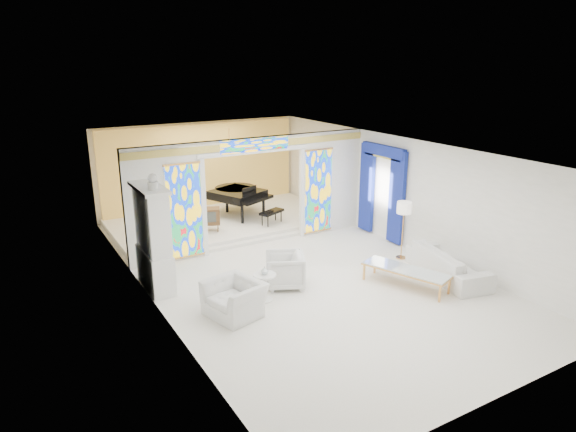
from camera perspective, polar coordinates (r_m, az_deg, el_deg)
floor at (r=12.85m, az=0.37°, el=-5.81°), size 12.00×12.00×0.00m
ceiling at (r=12.00m, az=0.40°, el=7.49°), size 7.00×12.00×0.02m
wall_back at (r=17.61m, az=-9.69°, el=5.41°), size 7.00×0.02×3.00m
wall_front at (r=8.15m, az=22.86°, el=-9.88°), size 7.00×0.02×3.00m
wall_left at (r=11.05m, az=-15.41°, el=-2.03°), size 0.02×12.00×3.00m
wall_right at (r=14.39m, az=12.47°, el=2.61°), size 0.02×12.00×3.00m
partition_wall at (r=13.99m, az=-3.80°, el=3.22°), size 7.00×0.22×3.00m
stained_glass_left at (r=13.24m, az=-11.43°, el=0.52°), size 0.90×0.04×2.40m
stained_glass_right at (r=14.98m, az=3.37°, el=2.78°), size 0.90×0.04×2.40m
stained_glass_transom at (r=13.67m, az=-3.69°, el=7.89°), size 2.00×0.04×0.34m
alcove_platform at (r=16.26m, az=-7.03°, el=-0.60°), size 6.80×3.80×0.18m
gold_curtain_back at (r=17.50m, az=-9.54°, el=5.35°), size 6.70×0.10×2.90m
chandelier at (r=15.68m, az=-6.53°, el=8.01°), size 0.48×0.48×0.30m
blue_drapes at (r=14.81m, az=10.38°, el=3.46°), size 0.14×1.85×2.65m
china_cabinet at (r=11.77m, az=-14.74°, el=-2.49°), size 0.56×1.46×2.72m
armchair_left at (r=10.56m, az=-5.96°, el=-9.12°), size 1.22×1.32×0.72m
armchair_right at (r=11.74m, az=-0.35°, el=-6.02°), size 1.15×1.14×0.79m
sofa at (r=12.81m, az=17.37°, el=-5.06°), size 1.41×2.48×0.68m
side_table at (r=11.07m, az=-2.59°, el=-7.48°), size 0.62×0.62×0.61m
vase at (r=10.95m, az=-2.61°, el=-6.06°), size 0.19×0.19×0.17m
coffee_table at (r=12.00m, az=12.97°, el=-5.89°), size 1.28×2.08×0.45m
floor_lamp at (r=13.38m, az=12.77°, el=0.61°), size 0.45×0.45×1.52m
grand_piano at (r=16.46m, az=-5.58°, el=2.50°), size 1.90×2.87×1.02m
tv_console at (r=15.04m, az=-8.71°, el=-0.02°), size 0.70×0.60×0.68m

